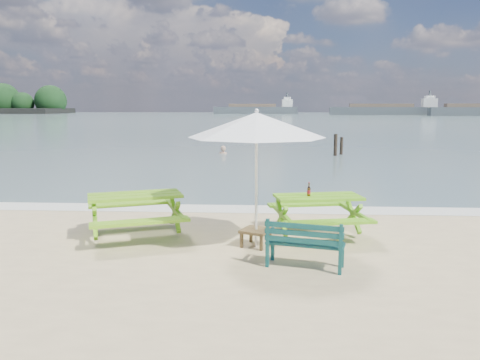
# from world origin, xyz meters

# --- Properties ---
(sea) EXTENTS (300.00, 300.00, 0.00)m
(sea) POSITION_xyz_m (0.00, 85.00, 0.00)
(sea) COLOR slate
(sea) RESTS_ON ground
(foam_strip) EXTENTS (22.00, 0.90, 0.01)m
(foam_strip) POSITION_xyz_m (0.00, 4.60, 0.01)
(foam_strip) COLOR silver
(foam_strip) RESTS_ON ground
(picnic_table_left) EXTENTS (2.38, 2.50, 0.85)m
(picnic_table_left) POSITION_xyz_m (-2.31, 2.05, 0.41)
(picnic_table_left) COLOR #68A619
(picnic_table_left) RESTS_ON ground
(picnic_table_right) EXTENTS (2.01, 2.16, 0.81)m
(picnic_table_right) POSITION_xyz_m (1.30, 2.33, 0.39)
(picnic_table_right) COLOR #5DA418
(picnic_table_right) RESTS_ON ground
(park_bench) EXTENTS (1.30, 0.71, 0.76)m
(park_bench) POSITION_xyz_m (0.90, 0.43, 0.24)
(park_bench) COLOR #0F413F
(park_bench) RESTS_ON ground
(side_table) EXTENTS (0.65, 0.65, 0.32)m
(side_table) POSITION_xyz_m (0.09, 1.51, 0.17)
(side_table) COLOR brown
(side_table) RESTS_ON ground
(patio_umbrella) EXTENTS (3.27, 3.27, 2.46)m
(patio_umbrella) POSITION_xyz_m (0.09, 1.51, 2.23)
(patio_umbrella) COLOR silver
(patio_umbrella) RESTS_ON ground
(beer_bottle) EXTENTS (0.07, 0.07, 0.27)m
(beer_bottle) POSITION_xyz_m (1.11, 2.28, 0.90)
(beer_bottle) COLOR brown
(beer_bottle) RESTS_ON picnic_table_right
(swimmer) EXTENTS (0.68, 0.51, 1.68)m
(swimmer) POSITION_xyz_m (-2.07, 18.23, -0.41)
(swimmer) COLOR tan
(swimmer) RESTS_ON ground
(mooring_pilings) EXTENTS (0.57, 0.77, 1.32)m
(mooring_pilings) POSITION_xyz_m (3.98, 17.67, 0.42)
(mooring_pilings) COLOR black
(mooring_pilings) RESTS_ON ground
(cargo_ships) EXTENTS (133.13, 31.24, 4.40)m
(cargo_ships) POSITION_xyz_m (56.37, 122.51, 1.18)
(cargo_ships) COLOR #3C4348
(cargo_ships) RESTS_ON ground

